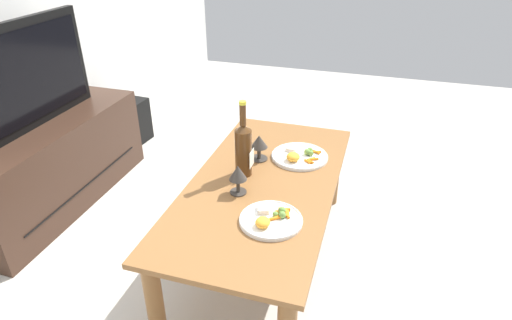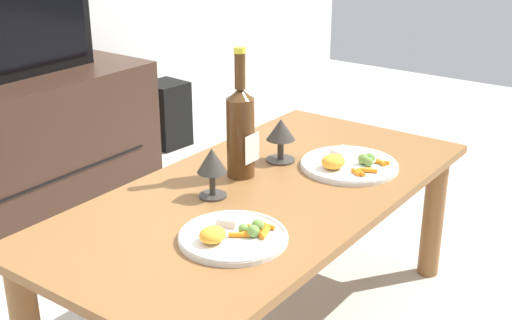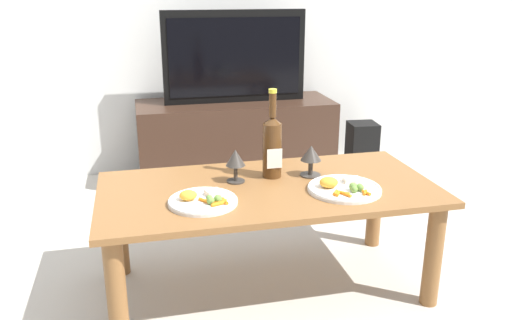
# 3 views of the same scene
# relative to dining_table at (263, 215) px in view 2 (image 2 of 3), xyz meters

# --- Properties ---
(dining_table) EXTENTS (1.34, 0.66, 0.46)m
(dining_table) POSITION_rel_dining_table_xyz_m (0.00, 0.00, 0.00)
(dining_table) COLOR brown
(dining_table) RESTS_ON ground_plane
(tv_stand) EXTENTS (1.26, 0.47, 0.52)m
(tv_stand) POSITION_rel_dining_table_xyz_m (0.13, 1.36, -0.13)
(tv_stand) COLOR #382319
(tv_stand) RESTS_ON ground_plane
(floor_speaker) EXTENTS (0.20, 0.20, 0.33)m
(floor_speaker) POSITION_rel_dining_table_xyz_m (1.02, 1.33, -0.22)
(floor_speaker) COLOR black
(floor_speaker) RESTS_ON ground_plane
(wine_bottle) EXTENTS (0.08, 0.08, 0.37)m
(wine_bottle) POSITION_rel_dining_table_xyz_m (0.04, 0.11, 0.22)
(wine_bottle) COLOR #4C2D14
(wine_bottle) RESTS_ON dining_table
(goblet_left) EXTENTS (0.08, 0.08, 0.14)m
(goblet_left) POSITION_rel_dining_table_xyz_m (-0.12, 0.08, 0.17)
(goblet_left) COLOR #38332D
(goblet_left) RESTS_ON dining_table
(goblet_right) EXTENTS (0.09, 0.09, 0.13)m
(goblet_right) POSITION_rel_dining_table_xyz_m (0.21, 0.08, 0.17)
(goblet_right) COLOR #38332D
(goblet_right) RESTS_ON dining_table
(dinner_plate_left) EXTENTS (0.26, 0.26, 0.05)m
(dinner_plate_left) POSITION_rel_dining_table_xyz_m (-0.28, -0.11, 0.09)
(dinner_plate_left) COLOR white
(dinner_plate_left) RESTS_ON dining_table
(dinner_plate_right) EXTENTS (0.29, 0.29, 0.05)m
(dinner_plate_right) POSITION_rel_dining_table_xyz_m (0.28, -0.11, 0.09)
(dinner_plate_right) COLOR white
(dinner_plate_right) RESTS_ON dining_table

